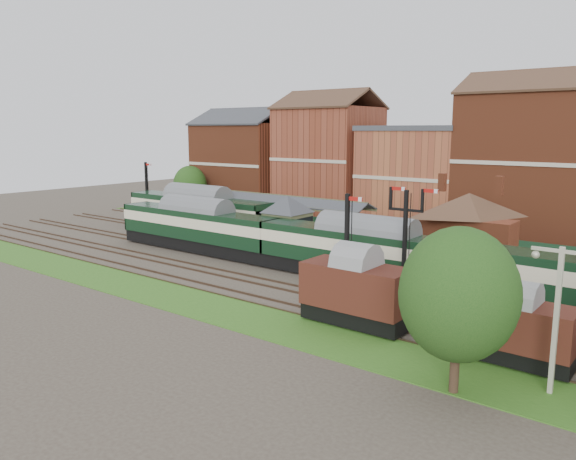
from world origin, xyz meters
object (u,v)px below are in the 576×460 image
Objects in this scene: signal_box at (287,225)px; platform_railcar at (198,211)px; semaphore_bracket at (405,238)px; dmu_train at (366,251)px; goods_van_a at (356,290)px.

signal_box reaches higher than platform_railcar.
semaphore_bracket is 0.14× the size of dmu_train.
goods_van_a is (4.48, -9.00, -0.31)m from dmu_train.
semaphore_bracket reaches higher than dmu_train.
goods_van_a is (14.98, -12.25, -0.88)m from signal_box.
semaphore_bracket is at bearing 89.53° from goods_van_a.
platform_railcar is (-30.85, 9.00, -1.87)m from semaphore_bracket.
goods_van_a is at bearing -90.47° from semaphore_bracket.
signal_box is 0.29× the size of platform_railcar.
goods_van_a is (30.79, -15.50, -0.45)m from platform_railcar.
dmu_train is at bearing 116.47° from goods_van_a.
signal_box is at bearing 159.08° from semaphore_bracket.
semaphore_bracket is 1.21× the size of goods_van_a.
signal_box is 0.10× the size of dmu_train.
dmu_train is 27.10m from platform_railcar.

